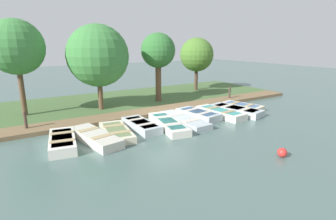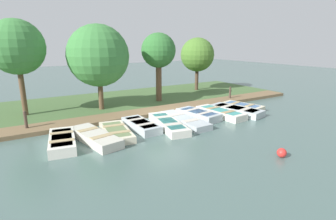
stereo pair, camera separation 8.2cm
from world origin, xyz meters
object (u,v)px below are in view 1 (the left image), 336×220
Objects in this scene: rowboat_8 at (236,110)px; rowboat_9 at (242,106)px; mooring_post_far at (229,94)px; park_tree_left at (98,56)px; rowboat_1 at (95,137)px; rowboat_6 at (198,115)px; rowboat_5 at (183,120)px; park_tree_center at (158,51)px; park_tree_right at (197,55)px; rowboat_7 at (220,113)px; mooring_post_near at (26,122)px; rowboat_3 at (141,125)px; rowboat_2 at (116,132)px; park_tree_far_left at (16,47)px; rowboat_4 at (168,124)px; rowboat_0 at (62,141)px; buoy at (282,152)px.

rowboat_8 reaches higher than rowboat_9.
mooring_post_far is 9.80m from park_tree_left.
rowboat_6 reaches higher than rowboat_1.
rowboat_5 is 0.73× the size of park_tree_center.
park_tree_center reaches higher than park_tree_right.
mooring_post_near is at bearing -110.74° from rowboat_7.
rowboat_8 is at bearing 75.57° from mooring_post_near.
rowboat_5 is 0.77× the size of park_tree_right.
park_tree_right is (-7.39, 11.33, 3.00)m from rowboat_1.
rowboat_8 is 0.73× the size of park_tree_right.
rowboat_6 is 0.59× the size of park_tree_right.
rowboat_1 is 1.27× the size of rowboat_3.
park_tree_center is (-4.58, -3.69, 3.46)m from rowboat_9.
park_tree_center is at bearing -167.30° from rowboat_8.
rowboat_2 is 0.53× the size of park_tree_far_left.
park_tree_center is at bearing 104.61° from mooring_post_near.
mooring_post_near reaches higher than rowboat_2.
rowboat_3 is 7.45m from rowboat_9.
rowboat_4 is 0.80× the size of park_tree_right.
rowboat_0 reaches higher than rowboat_4.
rowboat_6 is (-0.25, 5.05, 0.05)m from rowboat_2.
rowboat_0 is 7.46m from rowboat_6.
rowboat_5 is (-0.14, 1.07, -0.02)m from rowboat_4.
rowboat_4 is 6.17m from rowboat_9.
rowboat_8 is at bearing 99.00° from rowboat_0.
rowboat_7 reaches higher than buoy.
rowboat_4 is at bearing -102.54° from rowboat_8.
rowboat_8 is at bearing 72.37° from rowboat_6.
mooring_post_near is (-2.74, -3.54, 0.37)m from rowboat_2.
park_tree_left reaches higher than rowboat_0.
park_tree_right is at bearing 104.29° from park_tree_left.
park_tree_far_left is 1.12× the size of park_tree_center.
park_tree_center reaches higher than rowboat_1.
mooring_post_far is 6.15m from park_tree_center.
rowboat_9 is 12.61m from mooring_post_near.
rowboat_1 is at bearing -94.48° from rowboat_6.
mooring_post_near reaches higher than rowboat_8.
park_tree_right reaches higher than rowboat_1.
rowboat_9 is at bearing 79.42° from mooring_post_near.
park_tree_far_left is (-5.48, -4.78, 3.78)m from rowboat_3.
rowboat_2 is at bearing -96.00° from rowboat_6.
rowboat_6 is 9.15m from park_tree_right.
rowboat_0 is 6.63m from park_tree_left.
rowboat_4 reaches higher than rowboat_5.
mooring_post_far is at bearing 64.75° from park_tree_center.
park_tree_left is at bearing -86.87° from park_tree_center.
rowboat_0 reaches higher than rowboat_5.
mooring_post_far is (-2.79, 3.50, 0.34)m from rowboat_7.
park_tree_center reaches higher than rowboat_2.
park_tree_right is (-1.45, 13.63, -0.78)m from park_tree_far_left.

